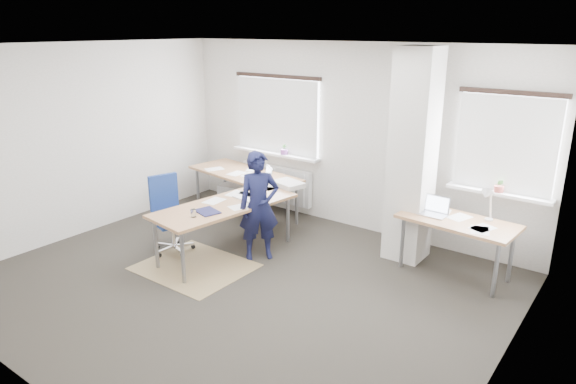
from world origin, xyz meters
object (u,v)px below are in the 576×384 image
Objects in this scene: desk_main at (238,190)px; person at (259,206)px; task_chair at (172,231)px; desk_side at (458,223)px.

desk_main is 0.92m from person.
desk_main is 2.75× the size of task_chair.
desk_side reaches higher than task_chair.
person reaches higher than task_chair.
desk_side is 2.53m from person.
person reaches higher than desk_side.
desk_side is 1.37× the size of task_chair.
person is at bearing -149.96° from desk_side.
desk_main is 1.15m from task_chair.
person reaches higher than desk_main.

